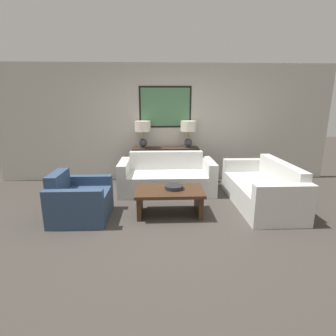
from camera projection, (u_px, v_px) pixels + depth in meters
name	position (u px, v px, depth m)	size (l,w,h in m)	color
ground_plane	(171.00, 226.00, 3.95)	(20.00, 20.00, 0.00)	#3D3833
back_wall	(165.00, 123.00, 6.07)	(7.71, 0.12, 2.65)	beige
console_table	(166.00, 165.00, 6.04)	(1.49, 0.39, 0.80)	#332319
table_lamp_left	(143.00, 130.00, 5.82)	(0.35, 0.35, 0.60)	#333338
table_lamp_right	(188.00, 129.00, 5.86)	(0.35, 0.35, 0.60)	#333338
couch_by_back_wall	(167.00, 178.00, 5.42)	(1.92, 0.90, 0.79)	silver
couch_by_side	(262.00, 190.00, 4.71)	(0.90, 1.92, 0.79)	silver
coffee_table	(169.00, 196.00, 4.29)	(1.10, 0.68, 0.43)	#3D2616
decorative_bowl	(174.00, 187.00, 4.29)	(0.30, 0.30, 0.06)	#232328
armchair_near_back_wall	(80.00, 201.00, 4.16)	(0.85, 0.90, 0.76)	navy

